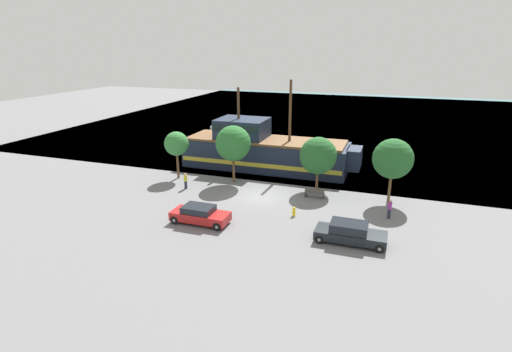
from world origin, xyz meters
The scene contains 15 objects.
ground_plane centered at (0.00, 0.00, 0.00)m, with size 160.00×160.00×0.00m, color slate.
water_surface centered at (0.00, 44.00, 0.00)m, with size 80.00×80.00×0.00m, color teal.
pirate_ship centered at (-2.61, 8.60, 1.99)m, with size 19.18×5.47×9.66m.
moored_boat_dockside centered at (-9.94, 15.01, 0.66)m, with size 6.65×2.13×1.79m.
moored_boat_outer centered at (-12.19, 19.97, 0.73)m, with size 7.57×2.07×1.95m.
parked_car_curb_front centered at (8.54, -6.30, 0.71)m, with size 4.83×1.94×1.45m.
parked_car_curb_mid centered at (-2.65, -6.84, 0.69)m, with size 4.46×1.90×1.37m.
fire_hydrant centered at (3.81, -3.18, 0.41)m, with size 0.42×0.25×0.76m.
bench_promenade_east centered at (4.59, 1.25, 0.44)m, with size 1.74×0.45×0.85m.
pedestrian_walking_near centered at (10.99, -1.17, 0.79)m, with size 0.32×0.32×1.57m.
pedestrian_walking_far centered at (-7.46, -0.34, 0.77)m, with size 0.32×0.32×1.53m.
tree_row_east centered at (-9.76, 2.29, 3.57)m, with size 2.43×2.43×4.81m.
tree_row_mideast centered at (-3.88, 2.96, 3.93)m, with size 3.44×3.44×5.67m.
tree_row_midwest centered at (4.36, 3.37, 3.34)m, with size 3.43×3.43×5.06m.
tree_row_west centered at (10.84, 2.43, 3.89)m, with size 3.39×3.39×5.60m.
Camera 1 is at (10.61, -31.86, 12.98)m, focal length 28.00 mm.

